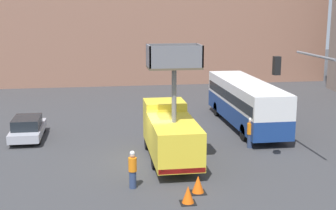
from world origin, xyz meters
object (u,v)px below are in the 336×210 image
Objects in this scene: city_bus at (246,100)px; utility_truck at (170,131)px; traffic_cone_mid_road at (198,185)px; traffic_light_pole at (323,87)px; road_worker_directing at (250,133)px; traffic_cone_near_truck at (188,195)px; parked_car_curbside at (28,128)px; road_worker_near_truck at (133,170)px.

utility_truck is at bearing 153.26° from city_bus.
traffic_light_pole is at bearing 20.39° from traffic_cone_mid_road.
road_worker_directing is 2.39× the size of traffic_cone_near_truck.
road_worker_directing reaches higher than parked_car_curbside.
utility_truck is 3.74× the size of road_worker_directing.
road_worker_directing is at bearing 54.78° from traffic_cone_near_truck.
road_worker_near_truck is 2.34× the size of traffic_cone_near_truck.
traffic_cone_near_truck is at bearing -53.98° from parked_car_curbside.
traffic_cone_mid_road is 13.12m from parked_car_curbside.
traffic_cone_mid_road is at bearing -83.57° from utility_truck.
city_bus is 12.37m from traffic_cone_mid_road.
utility_truck is 8.50× the size of traffic_cone_mid_road.
traffic_light_pole is at bearing -34.00° from road_worker_near_truck.
road_worker_near_truck is at bearing 136.83° from traffic_cone_near_truck.
utility_truck is 1.54× the size of parked_car_curbside.
traffic_cone_mid_road is at bearing -159.61° from traffic_light_pole.
road_worker_near_truck is at bearing -170.84° from traffic_light_pole.
traffic_cone_near_truck is at bearing -67.00° from road_worker_directing.
road_worker_directing is 8.77m from traffic_cone_near_truck.
city_bus is 1.81× the size of traffic_light_pole.
traffic_light_pole reaches higher than road_worker_directing.
traffic_cone_mid_road is at bearing -49.04° from parked_car_curbside.
city_bus is 2.49× the size of parked_car_curbside.
utility_truck reaches higher than road_worker_near_truck.
road_worker_directing is at bearing 54.30° from traffic_cone_mid_road.
road_worker_near_truck reaches higher than traffic_cone_mid_road.
parked_car_curbside is at bearing 126.02° from traffic_cone_near_truck.
utility_truck is 4.75m from traffic_cone_mid_road.
city_bus is (6.14, 6.37, 0.21)m from utility_truck.
traffic_light_pole is 10.27m from road_worker_near_truck.
city_bus is at bearing 4.10° from parked_car_curbside.
traffic_cone_mid_road is 0.18× the size of parked_car_curbside.
road_worker_directing is at bearing -7.65° from road_worker_near_truck.
road_worker_directing is (-2.43, 3.58, -3.21)m from traffic_light_pole.
road_worker_directing is (7.20, 5.14, 0.02)m from road_worker_near_truck.
traffic_light_pole is 5.39m from road_worker_directing.
city_bus is 5.04m from road_worker_directing.
traffic_cone_near_truck is 0.17× the size of parked_car_curbside.
traffic_cone_near_truck is 1.22m from traffic_cone_mid_road.
traffic_light_pole is 17.43m from parked_car_curbside.
traffic_cone_near_truck is at bearing -122.24° from traffic_cone_mid_road.
road_worker_near_truck is at bearing 156.95° from city_bus.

